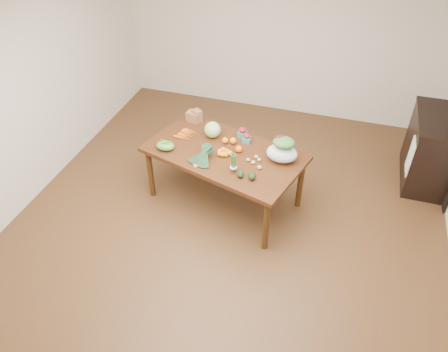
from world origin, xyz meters
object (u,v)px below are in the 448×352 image
(dining_table, at_px, (224,177))
(mandarin_cluster, at_px, (224,151))
(kale_bunch, at_px, (201,156))
(paper_bag, at_px, (194,116))
(cabbage, at_px, (213,130))
(cabinet, at_px, (429,149))
(asparagus_bundle, at_px, (234,163))
(salad_bag, at_px, (282,151))

(dining_table, xyz_separation_m, mandarin_cluster, (0.01, -0.05, 0.43))
(mandarin_cluster, xyz_separation_m, kale_bunch, (-0.20, -0.22, 0.03))
(paper_bag, relative_size, kale_bunch, 0.57)
(paper_bag, height_order, cabbage, cabbage)
(cabinet, distance_m, kale_bunch, 2.99)
(asparagus_bundle, relative_size, salad_bag, 0.71)
(cabinet, height_order, mandarin_cluster, cabinet)
(cabbage, relative_size, salad_bag, 0.56)
(dining_table, height_order, cabbage, cabbage)
(cabbage, distance_m, mandarin_cluster, 0.40)
(cabinet, relative_size, salad_bag, 2.89)
(dining_table, height_order, asparagus_bundle, asparagus_bundle)
(paper_bag, relative_size, salad_bag, 0.65)
(cabinet, xyz_separation_m, mandarin_cluster, (-2.38, -1.26, 0.33))
(cabbage, bearing_deg, paper_bag, 142.07)
(cabinet, distance_m, mandarin_cluster, 2.71)
(paper_bag, height_order, kale_bunch, paper_bag)
(salad_bag, bearing_deg, mandarin_cluster, -172.37)
(cabbage, distance_m, salad_bag, 0.93)
(dining_table, distance_m, mandarin_cluster, 0.43)
(cabinet, distance_m, salad_bag, 2.12)
(mandarin_cluster, bearing_deg, paper_bag, 134.96)
(cabinet, bearing_deg, cabbage, -160.09)
(dining_table, height_order, paper_bag, paper_bag)
(paper_bag, xyz_separation_m, asparagus_bundle, (0.78, -0.86, 0.04))
(kale_bunch, relative_size, salad_bag, 1.13)
(kale_bunch, xyz_separation_m, asparagus_bundle, (0.40, -0.06, 0.05))
(mandarin_cluster, relative_size, asparagus_bundle, 0.72)
(cabinet, xyz_separation_m, cabbage, (-2.62, -0.95, 0.38))
(dining_table, bearing_deg, paper_bag, 153.57)
(asparagus_bundle, bearing_deg, kale_bunch, -172.37)
(asparagus_bundle, bearing_deg, mandarin_cluster, 142.11)
(cabbage, bearing_deg, salad_bag, -14.13)
(cabinet, relative_size, kale_bunch, 2.55)
(dining_table, xyz_separation_m, cabbage, (-0.23, 0.26, 0.47))
(cabinet, height_order, cabbage, cabbage)
(cabinet, relative_size, cabbage, 5.13)
(cabbage, distance_m, asparagus_bundle, 0.74)
(cabbage, height_order, salad_bag, salad_bag)
(cabbage, bearing_deg, mandarin_cluster, -52.94)
(cabbage, bearing_deg, asparagus_bundle, -53.48)
(mandarin_cluster, distance_m, asparagus_bundle, 0.35)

